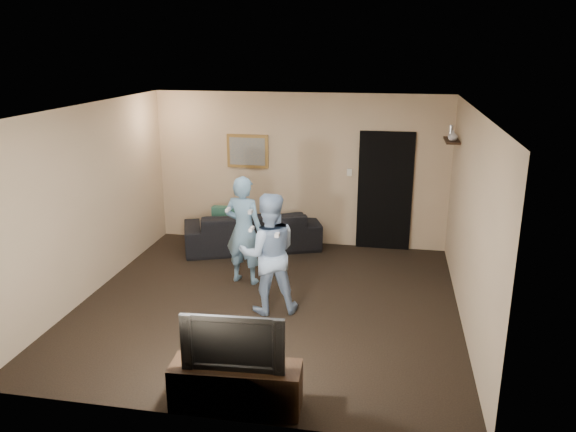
% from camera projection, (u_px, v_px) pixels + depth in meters
% --- Properties ---
extents(ground, '(5.00, 5.00, 0.00)m').
position_uv_depth(ground, '(269.00, 303.00, 7.58)').
color(ground, black).
rests_on(ground, ground).
extents(ceiling, '(5.00, 5.00, 0.04)m').
position_uv_depth(ceiling, '(267.00, 108.00, 6.82)').
color(ceiling, silver).
rests_on(ceiling, wall_back).
extents(wall_back, '(5.00, 0.04, 2.60)m').
position_uv_depth(wall_back, '(300.00, 170.00, 9.55)').
color(wall_back, tan).
rests_on(wall_back, ground).
extents(wall_front, '(5.00, 0.04, 2.60)m').
position_uv_depth(wall_front, '(206.00, 291.00, 4.85)').
color(wall_front, tan).
rests_on(wall_front, ground).
extents(wall_left, '(0.04, 5.00, 2.60)m').
position_uv_depth(wall_left, '(89.00, 201.00, 7.64)').
color(wall_left, tan).
rests_on(wall_left, ground).
extents(wall_right, '(0.04, 5.00, 2.60)m').
position_uv_depth(wall_right, '(470.00, 221.00, 6.77)').
color(wall_right, tan).
rests_on(wall_right, ground).
extents(sofa, '(2.43, 1.63, 0.66)m').
position_uv_depth(sofa, '(252.00, 230.00, 9.54)').
color(sofa, black).
rests_on(sofa, ground).
extents(throw_pillow, '(0.47, 0.16, 0.46)m').
position_uv_depth(throw_pillow, '(226.00, 220.00, 9.58)').
color(throw_pillow, '#174639').
rests_on(throw_pillow, sofa).
extents(painting_frame, '(0.72, 0.05, 0.57)m').
position_uv_depth(painting_frame, '(248.00, 151.00, 9.60)').
color(painting_frame, olive).
rests_on(painting_frame, wall_back).
extents(painting_canvas, '(0.62, 0.01, 0.47)m').
position_uv_depth(painting_canvas, '(247.00, 151.00, 9.58)').
color(painting_canvas, slate).
rests_on(painting_canvas, painting_frame).
extents(doorway, '(0.90, 0.06, 2.00)m').
position_uv_depth(doorway, '(385.00, 191.00, 9.36)').
color(doorway, black).
rests_on(doorway, ground).
extents(light_switch, '(0.08, 0.02, 0.12)m').
position_uv_depth(light_switch, '(349.00, 172.00, 9.38)').
color(light_switch, silver).
rests_on(light_switch, wall_back).
extents(wall_shelf, '(0.20, 0.60, 0.03)m').
position_uv_depth(wall_shelf, '(452.00, 140.00, 8.28)').
color(wall_shelf, black).
rests_on(wall_shelf, wall_right).
extents(shelf_vase, '(0.19, 0.19, 0.15)m').
position_uv_depth(shelf_vase, '(453.00, 135.00, 8.15)').
color(shelf_vase, '#BAB9BF').
rests_on(shelf_vase, wall_shelf).
extents(shelf_figurine, '(0.06, 0.06, 0.18)m').
position_uv_depth(shelf_figurine, '(451.00, 131.00, 8.47)').
color(shelf_figurine, '#B8B7BC').
rests_on(shelf_figurine, wall_shelf).
extents(tv_console, '(1.26, 0.47, 0.44)m').
position_uv_depth(tv_console, '(236.00, 386.00, 5.30)').
color(tv_console, black).
rests_on(tv_console, ground).
extents(television, '(0.97, 0.19, 0.55)m').
position_uv_depth(television, '(235.00, 339.00, 5.16)').
color(television, black).
rests_on(television, tv_console).
extents(wii_player_left, '(0.64, 0.53, 1.59)m').
position_uv_depth(wii_player_left, '(244.00, 230.00, 8.05)').
color(wii_player_left, '#6A97B9').
rests_on(wii_player_left, ground).
extents(wii_player_right, '(0.91, 0.80, 1.59)m').
position_uv_depth(wii_player_right, '(269.00, 253.00, 7.15)').
color(wii_player_right, '#8EAACE').
rests_on(wii_player_right, ground).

